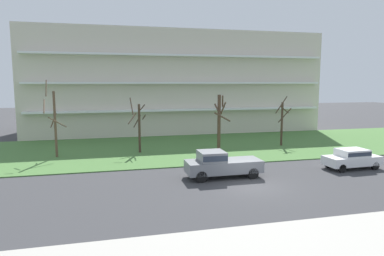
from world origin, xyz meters
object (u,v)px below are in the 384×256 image
at_px(tree_left, 139,125).
at_px(tree_center, 219,121).
at_px(tree_right, 282,122).
at_px(pickup_gray_near_left, 220,164).
at_px(tree_far_left, 54,122).
at_px(sedan_white_center_left, 352,158).

bearing_deg(tree_left, tree_center, -6.34).
xyz_separation_m(tree_right, pickup_gray_near_left, (-10.21, -10.10, -1.62)).
bearing_deg(tree_right, tree_center, -172.04).
bearing_deg(tree_far_left, tree_right, 1.19).
height_order(tree_center, tree_right, tree_center).
xyz_separation_m(tree_left, tree_center, (7.81, -0.87, 0.33)).
height_order(tree_left, tree_right, tree_left).
bearing_deg(tree_right, tree_far_left, -178.81).
bearing_deg(tree_center, pickup_gray_near_left, -107.62).
height_order(tree_right, sedan_white_center_left, tree_right).
bearing_deg(tree_center, tree_far_left, 177.93).
relative_size(tree_right, pickup_gray_near_left, 0.98).
bearing_deg(sedan_white_center_left, tree_right, -88.15).
bearing_deg(tree_far_left, tree_center, -2.07).
relative_size(tree_left, sedan_white_center_left, 1.19).
xyz_separation_m(tree_left, sedan_white_center_left, (15.83, -9.94, -1.83)).
bearing_deg(tree_center, tree_left, 173.66).
xyz_separation_m(tree_far_left, tree_right, (22.62, 0.47, -0.65)).
distance_m(tree_left, sedan_white_center_left, 18.78).
bearing_deg(tree_left, sedan_white_center_left, -32.14).
xyz_separation_m(tree_center, pickup_gray_near_left, (-2.88, -9.08, -2.01)).
distance_m(tree_far_left, sedan_white_center_left, 25.34).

